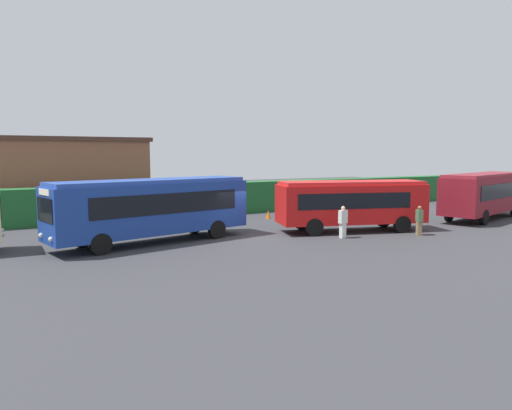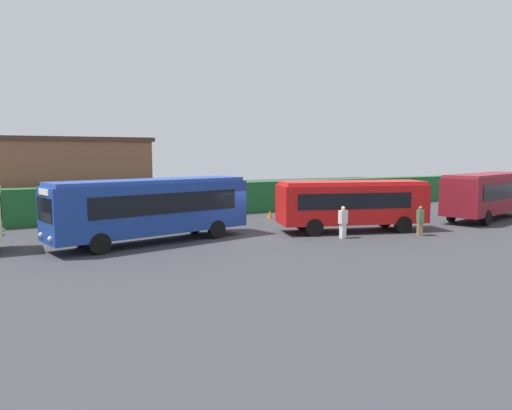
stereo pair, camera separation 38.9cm
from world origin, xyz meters
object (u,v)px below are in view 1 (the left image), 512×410
object	(u,v)px
person_left	(114,221)
person_right	(343,221)
person_center	(175,214)
traffic_cone	(268,214)
bus_maroon	(484,193)
person_far	(419,220)
bus_red	(351,202)
bus_blue	(152,207)

from	to	relation	value
person_left	person_right	distance (m)	12.56
person_center	traffic_cone	xyz separation A→B (m)	(7.55, 1.93, -0.69)
bus_maroon	person_center	size ratio (longest dim) A/B	5.17
person_far	traffic_cone	xyz separation A→B (m)	(-3.95, 10.11, -0.57)
bus_red	person_right	size ratio (longest dim) A/B	5.14
bus_blue	person_far	bearing A→B (deg)	148.33
person_right	bus_red	bearing A→B (deg)	-57.82
bus_blue	person_far	distance (m)	14.72
bus_red	person_right	distance (m)	2.59
bus_blue	bus_red	world-z (taller)	bus_blue
person_far	traffic_cone	bearing A→B (deg)	136.97
bus_blue	person_center	size ratio (longest dim) A/B	5.73
bus_red	person_center	size ratio (longest dim) A/B	4.79
person_far	traffic_cone	distance (m)	10.87
bus_blue	person_right	bearing A→B (deg)	147.27
person_left	person_right	xyz separation A→B (m)	(10.84, -6.33, 0.01)
bus_maroon	person_left	world-z (taller)	bus_maroon
bus_red	bus_maroon	distance (m)	11.66
person_far	person_left	bearing A→B (deg)	178.87
person_left	person_far	size ratio (longest dim) A/B	1.04
bus_maroon	person_center	distance (m)	21.43
person_center	person_right	xyz separation A→B (m)	(7.15, -6.85, -0.07)
bus_maroon	person_center	bearing A→B (deg)	149.04
bus_maroon	person_right	size ratio (longest dim) A/B	5.54
bus_blue	traffic_cone	bearing A→B (deg)	-164.41
person_center	traffic_cone	size ratio (longest dim) A/B	3.13
bus_red	person_far	size ratio (longest dim) A/B	5.41
person_center	person_right	size ratio (longest dim) A/B	1.07
bus_blue	person_center	distance (m)	4.14
person_left	person_right	world-z (taller)	person_right
bus_maroon	traffic_cone	distance (m)	15.18
bus_maroon	traffic_cone	world-z (taller)	bus_maroon
bus_red	bus_blue	bearing A→B (deg)	-173.42
person_far	bus_blue	bearing A→B (deg)	-173.80
traffic_cone	person_left	bearing A→B (deg)	-167.73
bus_red	person_center	bearing A→B (deg)	166.17
bus_blue	person_right	distance (m)	10.19
bus_red	person_far	bearing A→B (deg)	-33.36
bus_blue	traffic_cone	distance (m)	11.31
person_left	person_center	distance (m)	3.73
traffic_cone	person_center	bearing A→B (deg)	-165.68
bus_red	bus_maroon	size ratio (longest dim) A/B	0.93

